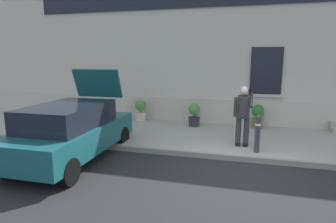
{
  "coord_description": "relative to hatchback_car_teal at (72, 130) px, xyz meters",
  "views": [
    {
      "loc": [
        0.02,
        -6.31,
        2.66
      ],
      "look_at": [
        -2.09,
        1.6,
        1.1
      ],
      "focal_mm": 30.08,
      "sensor_mm": 36.0,
      "label": 1
    }
  ],
  "objects": [
    {
      "name": "ground_plane",
      "position": [
        4.25,
        0.08,
        -0.8
      ],
      "size": [
        80.0,
        80.0,
        0.0
      ],
      "primitive_type": "plane",
      "color": "#232326"
    },
    {
      "name": "person_on_phone",
      "position": [
        4.31,
        1.84,
        0.35
      ],
      "size": [
        0.51,
        0.5,
        1.75
      ],
      "rotation": [
        0.0,
        0.0,
        -0.04
      ],
      "color": "#2D2D33",
      "rests_on": "sidewalk"
    },
    {
      "name": "bollard_near_person",
      "position": [
        4.71,
        1.43,
        -0.09
      ],
      "size": [
        0.15,
        0.15,
        1.04
      ],
      "color": "#333338",
      "rests_on": "sidewalk"
    },
    {
      "name": "building_facade",
      "position": [
        4.26,
        5.37,
        2.93
      ],
      "size": [
        24.0,
        1.52,
        7.5
      ],
      "color": "beige",
      "rests_on": "ground"
    },
    {
      "name": "planter_olive",
      "position": [
        4.84,
        4.25,
        -0.19
      ],
      "size": [
        0.44,
        0.44,
        0.86
      ],
      "color": "#606B38",
      "rests_on": "sidewalk"
    },
    {
      "name": "planter_cream",
      "position": [
        0.31,
        4.29,
        -0.19
      ],
      "size": [
        0.44,
        0.44,
        0.86
      ],
      "color": "beige",
      "rests_on": "sidewalk"
    },
    {
      "name": "hatchback_car_teal",
      "position": [
        0.0,
        0.0,
        0.0
      ],
      "size": [
        1.82,
        4.08,
        2.34
      ],
      "color": "#165156",
      "rests_on": "ground"
    },
    {
      "name": "planter_charcoal",
      "position": [
        2.57,
        3.95,
        -0.19
      ],
      "size": [
        0.44,
        0.44,
        0.86
      ],
      "color": "#2D2D30",
      "rests_on": "sidewalk"
    },
    {
      "name": "curb_edge",
      "position": [
        4.25,
        1.02,
        -0.72
      ],
      "size": [
        24.0,
        0.12,
        0.15
      ],
      "primitive_type": "cube",
      "color": "gray",
      "rests_on": "ground"
    },
    {
      "name": "sidewalk",
      "position": [
        4.25,
        2.88,
        -0.72
      ],
      "size": [
        24.0,
        3.6,
        0.15
      ],
      "primitive_type": "cube",
      "color": "#99968E",
      "rests_on": "ground"
    }
  ]
}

